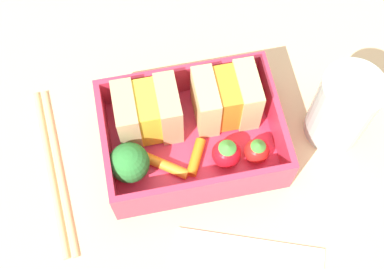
% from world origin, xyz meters
% --- Properties ---
extents(ground_plane, '(1.20, 1.20, 0.02)m').
position_xyz_m(ground_plane, '(0.00, 0.00, -0.01)').
color(ground_plane, '#E1BA8A').
extents(bento_tray, '(0.17, 0.13, 0.01)m').
position_xyz_m(bento_tray, '(0.00, 0.00, 0.01)').
color(bento_tray, '#DE2F4E').
rests_on(bento_tray, ground_plane).
extents(bento_rim, '(0.17, 0.13, 0.04)m').
position_xyz_m(bento_rim, '(0.00, 0.00, 0.03)').
color(bento_rim, '#DE2F4E').
rests_on(bento_rim, bento_tray).
extents(sandwich_left, '(0.06, 0.05, 0.06)m').
position_xyz_m(sandwich_left, '(-0.04, 0.02, 0.04)').
color(sandwich_left, tan).
rests_on(sandwich_left, bento_tray).
extents(sandwich_center_left, '(0.06, 0.05, 0.06)m').
position_xyz_m(sandwich_center_left, '(0.04, 0.02, 0.04)').
color(sandwich_center_left, '#DEBC7D').
rests_on(sandwich_center_left, bento_tray).
extents(broccoli_floret, '(0.04, 0.04, 0.05)m').
position_xyz_m(broccoli_floret, '(-0.07, -0.02, 0.04)').
color(broccoli_floret, '#91CA71').
rests_on(broccoli_floret, bento_tray).
extents(carrot_stick_left, '(0.04, 0.04, 0.01)m').
position_xyz_m(carrot_stick_left, '(-0.03, -0.02, 0.02)').
color(carrot_stick_left, orange).
rests_on(carrot_stick_left, bento_tray).
extents(carrot_stick_far_left, '(0.03, 0.04, 0.01)m').
position_xyz_m(carrot_stick_far_left, '(0.00, -0.02, 0.02)').
color(carrot_stick_far_left, orange).
rests_on(carrot_stick_far_left, bento_tray).
extents(strawberry_left, '(0.03, 0.03, 0.03)m').
position_xyz_m(strawberry_left, '(0.03, -0.03, 0.03)').
color(strawberry_left, red).
rests_on(strawberry_left, bento_tray).
extents(strawberry_far_left, '(0.03, 0.03, 0.03)m').
position_xyz_m(strawberry_far_left, '(0.06, -0.03, 0.03)').
color(strawberry_far_left, red).
rests_on(strawberry_far_left, bento_tray).
extents(chopstick_pair, '(0.03, 0.19, 0.01)m').
position_xyz_m(chopstick_pair, '(-0.14, -0.00, 0.00)').
color(chopstick_pair, tan).
rests_on(chopstick_pair, ground_plane).
extents(drinking_glass, '(0.06, 0.06, 0.09)m').
position_xyz_m(drinking_glass, '(0.15, -0.01, 0.05)').
color(drinking_glass, silver).
rests_on(drinking_glass, ground_plane).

